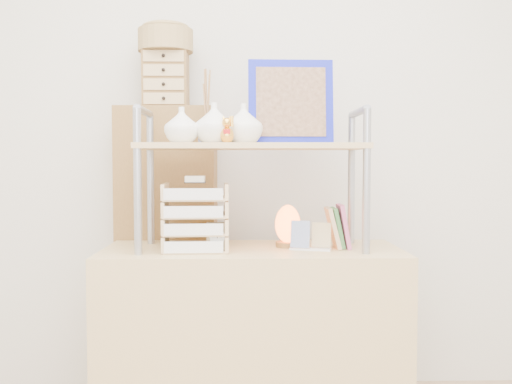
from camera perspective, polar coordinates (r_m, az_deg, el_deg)
desk at (r=2.40m, az=-0.40°, el=-14.56°), size 1.20×0.50×0.75m
cabinet at (r=2.71m, az=-8.80°, el=-6.01°), size 0.46×0.25×1.35m
hutch at (r=2.30m, az=-1.26°, el=5.54°), size 0.90×0.34×0.78m
letter_tray at (r=2.25m, az=-6.06°, el=-2.89°), size 0.25×0.24×0.29m
salt_lamp at (r=2.34m, az=3.19°, el=-3.36°), size 0.11×0.11×0.17m
desk_clock at (r=2.20m, az=-3.87°, el=-4.57°), size 0.08×0.04×0.12m
postcard_stand at (r=2.28m, az=5.46°, el=-4.95°), size 0.17×0.09×0.12m
drawer_chest at (r=2.68m, az=-9.00°, el=11.04°), size 0.20×0.16×0.25m
woven_basket at (r=2.72m, az=-9.02°, el=14.69°), size 0.25×0.25×0.10m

